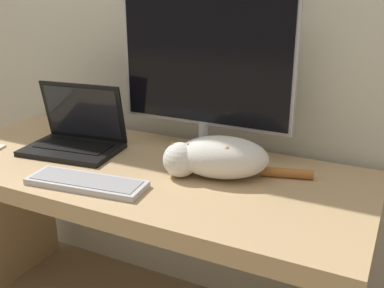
{
  "coord_description": "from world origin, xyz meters",
  "views": [
    {
      "loc": [
        0.82,
        -0.89,
        1.33
      ],
      "look_at": [
        0.22,
        0.3,
        0.86
      ],
      "focal_mm": 42.0,
      "sensor_mm": 36.0,
      "label": 1
    }
  ],
  "objects_px": {
    "laptop": "(76,137)",
    "external_keyboard": "(87,183)",
    "monitor": "(205,69)",
    "cat": "(217,157)"
  },
  "relations": [
    {
      "from": "laptop",
      "to": "external_keyboard",
      "type": "height_order",
      "value": "laptop"
    },
    {
      "from": "monitor",
      "to": "laptop",
      "type": "distance_m",
      "value": 0.57
    },
    {
      "from": "laptop",
      "to": "external_keyboard",
      "type": "distance_m",
      "value": 0.36
    },
    {
      "from": "laptop",
      "to": "cat",
      "type": "distance_m",
      "value": 0.59
    },
    {
      "from": "laptop",
      "to": "external_keyboard",
      "type": "xyz_separation_m",
      "value": [
        0.25,
        -0.25,
        -0.04
      ]
    },
    {
      "from": "monitor",
      "to": "external_keyboard",
      "type": "xyz_separation_m",
      "value": [
        -0.21,
        -0.42,
        -0.31
      ]
    },
    {
      "from": "monitor",
      "to": "laptop",
      "type": "bearing_deg",
      "value": -159.54
    },
    {
      "from": "monitor",
      "to": "external_keyboard",
      "type": "distance_m",
      "value": 0.57
    },
    {
      "from": "monitor",
      "to": "cat",
      "type": "distance_m",
      "value": 0.33
    },
    {
      "from": "external_keyboard",
      "to": "cat",
      "type": "bearing_deg",
      "value": 29.71
    }
  ]
}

